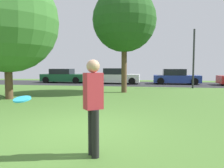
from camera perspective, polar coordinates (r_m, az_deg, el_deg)
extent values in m
plane|color=#47702D|center=(6.01, -8.12, -11.59)|extent=(44.00, 44.00, 0.00)
cube|color=#28282B|center=(21.63, 5.09, 0.09)|extent=(44.00, 6.40, 0.01)
cylinder|color=brown|center=(12.50, -25.18, 1.69)|extent=(0.38, 0.38, 2.28)
sphere|color=#38702D|center=(12.70, -25.61, 14.47)|extent=(5.19, 5.19, 5.19)
cylinder|color=brown|center=(14.24, 3.16, 4.57)|extent=(0.35, 0.35, 3.36)
sphere|color=#23511E|center=(14.54, 3.21, 16.19)|extent=(4.03, 4.03, 4.03)
cylinder|color=black|center=(4.12, -4.35, -12.72)|extent=(0.14, 0.14, 0.89)
cylinder|color=black|center=(4.26, -5.24, -12.14)|extent=(0.14, 0.14, 0.89)
cube|color=#B72D38|center=(4.03, -4.87, -1.82)|extent=(0.39, 0.37, 0.66)
sphere|color=tan|center=(4.01, -4.92, 4.62)|extent=(0.24, 0.24, 0.24)
cylinder|color=#2DB2E0|center=(3.74, -22.22, -3.64)|extent=(0.31, 0.31, 0.08)
cube|color=#195633|center=(23.50, -12.26, 1.63)|extent=(4.55, 1.86, 0.75)
cube|color=black|center=(23.57, -12.80, 3.20)|extent=(2.19, 1.64, 0.54)
cylinder|color=black|center=(23.84, -7.86, 1.23)|extent=(0.64, 0.22, 0.64)
cylinder|color=black|center=(22.08, -9.33, 0.96)|extent=(0.64, 0.22, 0.64)
cylinder|color=black|center=(25.00, -14.84, 1.28)|extent=(0.64, 0.22, 0.64)
cylinder|color=black|center=(23.32, -16.75, 1.01)|extent=(0.64, 0.22, 0.64)
cube|color=white|center=(21.60, 1.36, 1.52)|extent=(4.33, 1.78, 0.77)
cube|color=black|center=(21.61, 0.80, 3.32)|extent=(2.08, 1.57, 0.58)
cylinder|color=black|center=(22.33, 5.55, 1.04)|extent=(0.64, 0.22, 0.64)
cylinder|color=black|center=(20.55, 5.17, 0.74)|extent=(0.64, 0.22, 0.64)
cylinder|color=black|center=(22.76, -2.08, 1.12)|extent=(0.64, 0.22, 0.64)
cylinder|color=black|center=(21.02, -3.09, 0.84)|extent=(0.64, 0.22, 0.64)
cube|color=#233893|center=(21.99, 16.30, 1.29)|extent=(4.30, 1.89, 0.70)
cube|color=black|center=(21.94, 15.78, 2.98)|extent=(2.07, 1.66, 0.60)
cylinder|color=black|center=(23.14, 19.74, 0.91)|extent=(0.64, 0.22, 0.64)
cylinder|color=black|center=(21.29, 20.60, 0.60)|extent=(0.64, 0.22, 0.64)
cylinder|color=black|center=(22.82, 12.27, 1.03)|extent=(0.64, 0.22, 0.64)
cylinder|color=black|center=(20.94, 12.48, 0.72)|extent=(0.64, 0.22, 0.64)
cylinder|color=black|center=(23.17, 26.66, 0.70)|extent=(0.64, 0.22, 0.64)
cylinder|color=#2D2D33|center=(17.99, 20.36, 6.10)|extent=(0.14, 0.14, 4.50)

